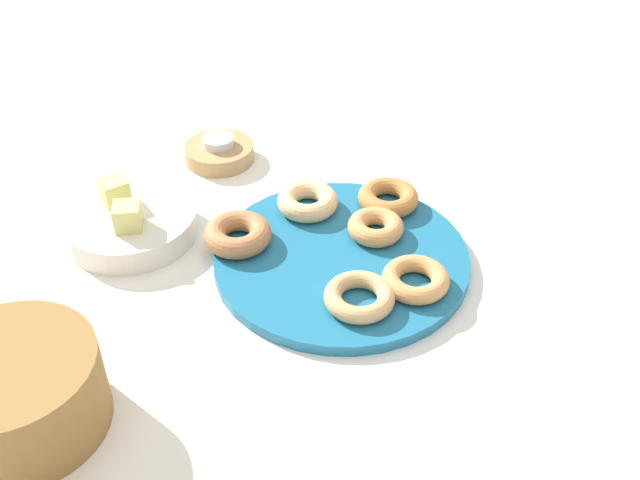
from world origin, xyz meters
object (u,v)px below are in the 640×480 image
at_px(donut_2, 308,201).
at_px(donut_4, 359,297).
at_px(candle_holder, 219,153).
at_px(tealight, 218,141).
at_px(donut_0, 238,234).
at_px(donut_3, 415,279).
at_px(basket, 17,393).
at_px(fruit_bowl, 130,224).
at_px(melon_chunk_right, 115,191).
at_px(melon_chunk_left, 128,216).
at_px(donut_1, 388,198).
at_px(donut_5, 376,227).
at_px(donut_plate, 341,259).

height_order(donut_2, donut_4, donut_2).
distance_m(candle_holder, tealight, 0.02).
xyz_separation_m(donut_0, donut_3, (-0.15, -0.20, -0.00)).
height_order(donut_3, basket, basket).
relative_size(fruit_bowl, melon_chunk_right, 5.22).
bearing_deg(candle_holder, fruit_bowl, 137.24).
xyz_separation_m(fruit_bowl, melon_chunk_left, (-0.03, 0.00, 0.04)).
relative_size(donut_1, basket, 0.49).
distance_m(donut_3, fruit_bowl, 0.41).
bearing_deg(basket, donut_2, -53.91).
relative_size(donut_1, candle_holder, 0.79).
xyz_separation_m(donut_3, donut_5, (0.12, 0.01, 0.00)).
xyz_separation_m(donut_2, donut_3, (-0.20, -0.09, -0.00)).
distance_m(fruit_bowl, melon_chunk_left, 0.05).
relative_size(donut_2, basket, 0.49).
xyz_separation_m(donut_plate, tealight, (0.31, 0.12, 0.03)).
bearing_deg(tealight, donut_5, -147.67).
relative_size(donut_2, fruit_bowl, 0.47).
bearing_deg(donut_plate, melon_chunk_left, 68.22).
xyz_separation_m(donut_4, fruit_bowl, (0.24, 0.26, -0.01)).
height_order(donut_0, candle_holder, donut_0).
relative_size(donut_4, fruit_bowl, 0.47).
bearing_deg(donut_3, donut_0, 53.84).
xyz_separation_m(basket, melon_chunk_right, (0.34, -0.12, 0.01)).
xyz_separation_m(donut_4, melon_chunk_left, (0.21, 0.26, 0.03)).
distance_m(donut_5, basket, 0.50).
distance_m(donut_1, donut_3, 0.18).
bearing_deg(donut_2, donut_0, 115.05).
xyz_separation_m(donut_4, tealight, (0.41, 0.11, 0.01)).
bearing_deg(melon_chunk_right, donut_4, -134.53).
bearing_deg(donut_3, fruit_bowl, 56.33).
relative_size(tealight, melon_chunk_right, 1.40).
relative_size(donut_3, fruit_bowl, 0.46).
relative_size(donut_1, melon_chunk_right, 2.47).
height_order(donut_1, fruit_bowl, donut_1).
xyz_separation_m(donut_5, tealight, (0.28, 0.18, 0.01)).
xyz_separation_m(donut_5, basket, (-0.20, 0.46, 0.02)).
height_order(donut_3, donut_5, donut_5).
xyz_separation_m(donut_plate, donut_3, (-0.09, -0.07, 0.02)).
bearing_deg(donut_3, basket, 99.58).
relative_size(donut_plate, donut_1, 3.89).
relative_size(tealight, basket, 0.28).
xyz_separation_m(donut_plate, melon_chunk_right, (0.17, 0.28, 0.05)).
bearing_deg(melon_chunk_right, donut_3, -126.21).
relative_size(donut_plate, donut_4, 3.88).
bearing_deg(basket, candle_holder, -31.00).
relative_size(donut_plate, donut_5, 4.42).
bearing_deg(donut_2, basket, 126.09).
relative_size(candle_holder, melon_chunk_left, 3.12).
bearing_deg(donut_1, melon_chunk_right, 77.85).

